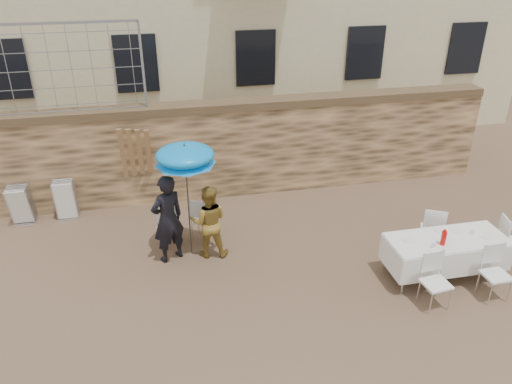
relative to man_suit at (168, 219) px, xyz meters
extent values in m
plane|color=brown|center=(1.20, -2.48, -0.87)|extent=(80.00, 80.00, 0.00)
cube|color=olive|center=(1.20, 2.52, 0.23)|extent=(13.00, 0.50, 2.20)
imported|color=black|center=(0.00, 0.00, 0.00)|extent=(0.76, 0.66, 1.74)
imported|color=gold|center=(0.75, 0.00, -0.14)|extent=(0.79, 0.67, 1.45)
cylinder|color=#3F3F44|center=(0.40, 0.10, 0.08)|extent=(0.03, 0.03, 1.90)
cone|color=#0982DB|center=(0.40, 0.10, 1.14)|extent=(1.09, 1.09, 0.22)
cube|color=white|center=(4.78, -1.53, -0.12)|extent=(2.10, 0.85, 0.05)
cylinder|color=silver|center=(3.83, -1.87, -0.50)|extent=(0.04, 0.04, 0.74)
cylinder|color=silver|center=(5.73, -1.87, -0.50)|extent=(0.04, 0.04, 0.74)
cylinder|color=silver|center=(3.83, -1.18, -0.50)|extent=(0.04, 0.04, 0.74)
cylinder|color=silver|center=(5.73, -1.18, -0.50)|extent=(0.04, 0.04, 0.74)
cylinder|color=red|center=(4.58, -1.68, 0.03)|extent=(0.09, 0.09, 0.26)
camera|label=1|loc=(-0.04, -8.06, 4.63)|focal=35.00mm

